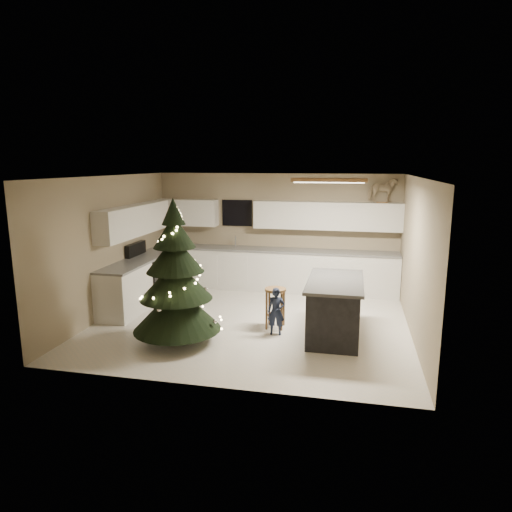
# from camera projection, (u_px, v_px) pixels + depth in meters

# --- Properties ---
(ground_plane) EXTENTS (5.50, 5.50, 0.00)m
(ground_plane) POSITION_uv_depth(u_px,v_px,m) (252.00, 322.00, 8.27)
(ground_plane) COLOR beige
(room_shell) EXTENTS (5.52, 5.02, 2.61)m
(room_shell) POSITION_uv_depth(u_px,v_px,m) (253.00, 226.00, 7.92)
(room_shell) COLOR gray
(room_shell) RESTS_ON ground_plane
(cabinetry) EXTENTS (5.50, 3.20, 2.00)m
(cabinetry) POSITION_uv_depth(u_px,v_px,m) (228.00, 260.00, 9.89)
(cabinetry) COLOR silver
(cabinetry) RESTS_ON ground_plane
(island) EXTENTS (0.90, 1.70, 0.95)m
(island) POSITION_uv_depth(u_px,v_px,m) (334.00, 308.00, 7.54)
(island) COLOR black
(island) RESTS_ON ground_plane
(bar_stool) EXTENTS (0.37, 0.37, 0.71)m
(bar_stool) POSITION_uv_depth(u_px,v_px,m) (275.00, 298.00, 7.89)
(bar_stool) COLOR brown
(bar_stool) RESTS_ON ground_plane
(christmas_tree) EXTENTS (1.45, 1.40, 2.31)m
(christmas_tree) POSITION_uv_depth(u_px,v_px,m) (176.00, 284.00, 7.18)
(christmas_tree) COLOR #3F2816
(christmas_tree) RESTS_ON ground_plane
(toddler) EXTENTS (0.30, 0.21, 0.80)m
(toddler) POSITION_uv_depth(u_px,v_px,m) (276.00, 311.00, 7.60)
(toddler) COLOR #182133
(toddler) RESTS_ON ground_plane
(rocking_horse) EXTENTS (0.65, 0.41, 0.53)m
(rocking_horse) POSITION_uv_depth(u_px,v_px,m) (383.00, 190.00, 9.57)
(rocking_horse) COLOR brown
(rocking_horse) RESTS_ON cabinetry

